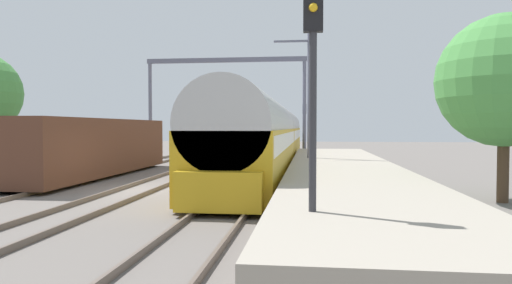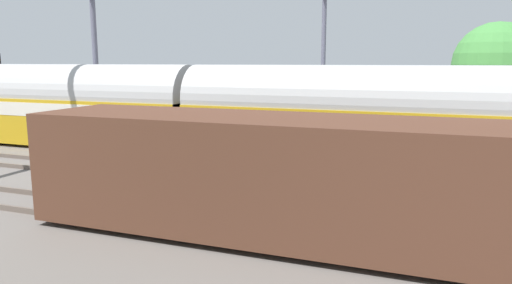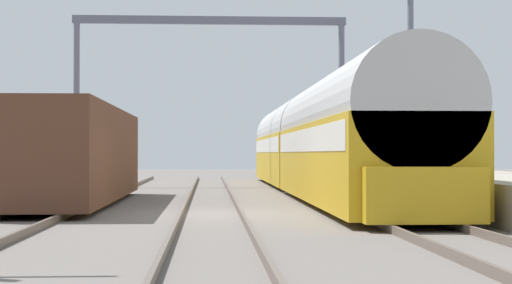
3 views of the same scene
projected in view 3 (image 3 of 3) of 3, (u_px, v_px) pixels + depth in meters
name	position (u px, v px, depth m)	size (l,w,h in m)	color
ground	(211.00, 214.00, 21.24)	(120.00, 120.00, 0.00)	#6A635E
track_far_west	(44.00, 212.00, 21.01)	(1.52, 60.00, 0.16)	#63564C
track_west	(211.00, 211.00, 21.24)	(1.52, 60.00, 0.16)	#63564C
track_east	(375.00, 210.00, 21.47)	(1.52, 60.00, 0.16)	#63564C
platform	(497.00, 192.00, 23.68)	(4.40, 28.00, 0.90)	#A39989
passenger_train	(317.00, 142.00, 32.84)	(2.93, 32.85, 3.82)	gold
freight_car	(73.00, 155.00, 25.39)	(2.80, 13.00, 2.70)	#563323
person_crossing	(324.00, 164.00, 39.38)	(0.25, 0.40, 1.73)	#353535
railway_signal_far	(321.00, 127.00, 46.41)	(0.36, 0.30, 4.57)	#2D2D33
catenary_gantry	(210.00, 64.00, 39.37)	(12.64, 0.28, 7.86)	slate
catenary_pole_east_mid	(409.00, 73.00, 27.80)	(1.90, 0.20, 8.00)	slate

